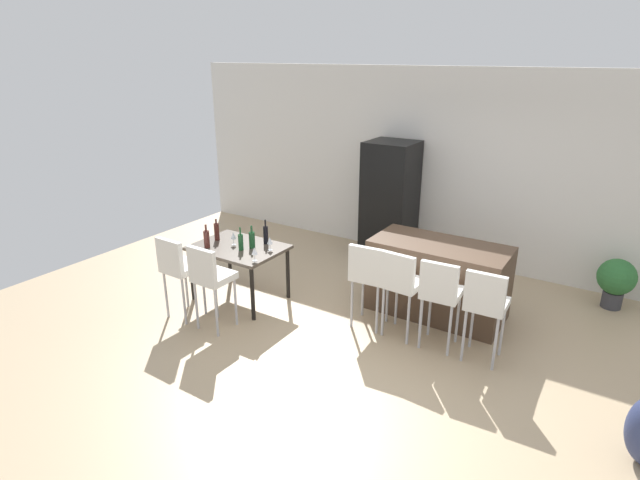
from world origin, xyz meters
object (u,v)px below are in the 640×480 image
at_px(bar_chair_right, 441,290).
at_px(dining_chair_near, 178,265).
at_px(bar_chair_far, 486,302).
at_px(refrigerator, 390,201).
at_px(dining_table, 239,252).
at_px(wine_glass_near, 233,236).
at_px(potted_plant, 616,279).
at_px(wine_bottle_right, 207,239).
at_px(dining_chair_far, 210,275).
at_px(wine_bottle_inner, 266,235).
at_px(kitchen_island, 438,279).
at_px(wine_glass_end, 254,251).
at_px(wine_bottle_corner, 252,240).
at_px(wine_bottle_far, 217,231).
at_px(bar_chair_middle, 401,281).
at_px(wine_bottle_middle, 241,242).
at_px(wine_glass_left, 270,241).
at_px(bar_chair_left, 369,273).

xyz_separation_m(bar_chair_right, dining_chair_near, (-2.87, -1.03, 0.00)).
bearing_deg(bar_chair_far, refrigerator, 134.54).
bearing_deg(dining_table, wine_glass_near, 172.52).
bearing_deg(potted_plant, wine_bottle_right, -149.61).
height_order(bar_chair_right, dining_chair_near, same).
bearing_deg(dining_chair_far, refrigerator, 76.92).
relative_size(wine_glass_near, refrigerator, 0.09).
distance_m(wine_bottle_inner, potted_plant, 4.48).
relative_size(kitchen_island, wine_glass_end, 9.35).
relative_size(dining_table, wine_bottle_corner, 3.91).
distance_m(wine_bottle_corner, potted_plant, 4.63).
distance_m(wine_bottle_right, wine_bottle_far, 0.29).
relative_size(bar_chair_middle, wine_bottle_middle, 3.51).
bearing_deg(dining_chair_near, dining_table, 71.63).
distance_m(dining_chair_near, refrigerator, 3.41).
bearing_deg(dining_chair_far, wine_bottle_far, 128.71).
bearing_deg(kitchen_island, wine_bottle_inner, -160.02).
relative_size(dining_table, wine_glass_left, 6.59).
bearing_deg(bar_chair_left, dining_chair_far, -145.40).
bearing_deg(wine_bottle_middle, bar_chair_far, 6.29).
bearing_deg(kitchen_island, wine_bottle_right, -154.09).
height_order(dining_chair_far, wine_bottle_inner, wine_bottle_inner).
bearing_deg(bar_chair_middle, wine_bottle_inner, 179.39).
height_order(wine_bottle_inner, wine_bottle_far, wine_bottle_inner).
distance_m(kitchen_island, dining_table, 2.54).
height_order(bar_chair_middle, dining_table, bar_chair_middle).
xyz_separation_m(bar_chair_far, wine_glass_near, (-3.18, -0.24, 0.17)).
bearing_deg(wine_bottle_right, wine_bottle_middle, 21.77).
distance_m(wine_glass_end, potted_plant, 4.55).
height_order(wine_glass_near, refrigerator, refrigerator).
distance_m(kitchen_island, wine_glass_near, 2.63).
relative_size(bar_chair_right, dining_chair_near, 1.00).
height_order(wine_bottle_corner, refrigerator, refrigerator).
xyz_separation_m(dining_table, wine_bottle_far, (-0.39, 0.03, 0.20)).
height_order(wine_bottle_corner, potted_plant, wine_bottle_corner).
relative_size(dining_chair_near, wine_bottle_middle, 3.51).
xyz_separation_m(bar_chair_right, wine_glass_near, (-2.70, -0.24, 0.17)).
height_order(bar_chair_right, wine_bottle_inner, wine_bottle_inner).
distance_m(wine_bottle_right, wine_bottle_inner, 0.75).
height_order(bar_chair_far, wine_glass_near, bar_chair_far).
bearing_deg(dining_table, bar_chair_middle, 6.61).
relative_size(bar_chair_left, dining_table, 0.92).
bearing_deg(wine_bottle_right, dining_table, 38.92).
xyz_separation_m(dining_table, wine_glass_end, (0.49, -0.26, 0.20)).
relative_size(bar_chair_far, wine_bottle_corner, 3.58).
relative_size(wine_bottle_inner, wine_glass_near, 1.86).
bearing_deg(wine_glass_near, wine_bottle_corner, 9.95).
xyz_separation_m(dining_chair_far, refrigerator, (0.74, 3.17, 0.22)).
height_order(bar_chair_left, wine_glass_near, bar_chair_left).
relative_size(bar_chair_far, wine_bottle_inner, 3.24).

